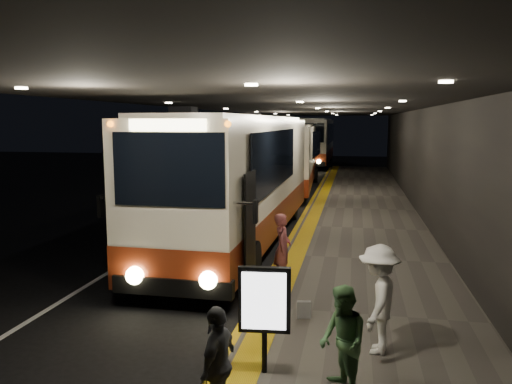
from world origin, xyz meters
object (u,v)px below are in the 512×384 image
(passenger_waiting_green, at_px, (343,341))
(info_sign, at_px, (264,302))
(passenger_waiting_white, at_px, (378,299))
(stanchion_post, at_px, (274,295))
(coach_main, at_px, (241,185))
(coach_second, at_px, (292,160))
(passenger_boarding, at_px, (283,248))
(passenger_waiting_grey, at_px, (218,364))
(bag_polka, at_px, (304,309))
(coach_third, at_px, (315,143))

(passenger_waiting_green, height_order, info_sign, info_sign)
(passenger_waiting_white, distance_m, info_sign, 1.99)
(stanchion_post, bearing_deg, passenger_waiting_green, -60.21)
(coach_main, bearing_deg, info_sign, -73.89)
(coach_second, relative_size, stanchion_post, 11.46)
(passenger_waiting_green, bearing_deg, passenger_boarding, 172.89)
(passenger_boarding, bearing_deg, coach_main, 25.78)
(coach_main, bearing_deg, passenger_waiting_grey, -77.81)
(passenger_waiting_green, xyz_separation_m, passenger_waiting_white, (0.53, 1.41, 0.13))
(passenger_waiting_grey, height_order, info_sign, info_sign)
(info_sign, bearing_deg, passenger_waiting_grey, -110.93)
(passenger_waiting_grey, xyz_separation_m, info_sign, (0.35, 1.29, 0.35))
(bag_polka, height_order, stanchion_post, stanchion_post)
(stanchion_post, bearing_deg, coach_third, 93.37)
(passenger_boarding, relative_size, bag_polka, 5.01)
(passenger_boarding, distance_m, bag_polka, 2.30)
(passenger_waiting_grey, bearing_deg, stanchion_post, -174.80)
(passenger_waiting_green, height_order, passenger_waiting_white, passenger_waiting_white)
(passenger_boarding, bearing_deg, stanchion_post, -175.20)
(passenger_boarding, height_order, info_sign, info_sign)
(coach_third, relative_size, passenger_waiting_green, 8.40)
(passenger_waiting_white, bearing_deg, coach_second, -157.82)
(info_sign, bearing_deg, coach_main, 99.68)
(passenger_waiting_white, relative_size, info_sign, 1.09)
(passenger_waiting_green, xyz_separation_m, bag_polka, (-0.79, 2.59, -0.60))
(coach_main, distance_m, passenger_waiting_white, 8.47)
(coach_second, relative_size, passenger_boarding, 7.14)
(coach_second, relative_size, bag_polka, 35.76)
(coach_second, xyz_separation_m, bag_polka, (2.67, -19.25, -1.42))
(coach_main, height_order, coach_second, coach_main)
(coach_third, bearing_deg, info_sign, -86.76)
(coach_third, xyz_separation_m, bag_polka, (2.71, -36.49, -1.63))
(stanchion_post, bearing_deg, coach_second, 96.22)
(passenger_boarding, relative_size, passenger_waiting_green, 1.06)
(passenger_waiting_grey, xyz_separation_m, stanchion_post, (0.17, 3.25, -0.24))
(passenger_boarding, distance_m, passenger_waiting_grey, 5.60)
(coach_main, bearing_deg, passenger_boarding, -63.92)
(coach_third, bearing_deg, passenger_waiting_green, -85.11)
(passenger_waiting_green, distance_m, passenger_waiting_grey, 1.77)
(info_sign, height_order, stanchion_post, info_sign)
(coach_third, xyz_separation_m, passenger_waiting_white, (4.03, -37.67, -0.90))
(coach_main, height_order, passenger_waiting_green, coach_main)
(coach_main, bearing_deg, coach_third, 90.90)
(coach_third, height_order, passenger_waiting_white, coach_third)
(coach_main, bearing_deg, stanchion_post, -71.00)
(coach_second, distance_m, stanchion_post, 19.66)
(coach_second, xyz_separation_m, info_sign, (2.30, -21.48, -0.49))
(coach_third, distance_m, passenger_waiting_grey, 40.06)
(passenger_waiting_green, bearing_deg, coach_second, 164.02)
(passenger_boarding, height_order, passenger_waiting_green, passenger_boarding)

